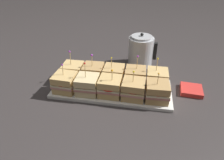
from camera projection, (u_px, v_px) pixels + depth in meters
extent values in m
plane|color=#383333|center=(112.00, 90.00, 1.09)|extent=(6.00, 6.00, 0.00)
cube|color=white|center=(112.00, 90.00, 1.09)|extent=(0.63, 0.26, 0.01)
cube|color=white|center=(112.00, 88.00, 1.08)|extent=(0.63, 0.26, 0.01)
cube|color=tan|center=(66.00, 87.00, 1.05)|extent=(0.11, 0.11, 0.03)
cube|color=tan|center=(65.00, 83.00, 1.04)|extent=(0.12, 0.12, 0.01)
cube|color=beige|center=(65.00, 82.00, 1.04)|extent=(0.12, 0.12, 0.01)
cylinder|color=red|center=(64.00, 83.00, 1.02)|extent=(0.07, 0.07, 0.00)
cube|color=#E0B771|center=(64.00, 78.00, 1.02)|extent=(0.11, 0.11, 0.03)
cylinder|color=tan|center=(63.00, 70.00, 1.00)|extent=(0.00, 0.01, 0.07)
sphere|color=purple|center=(62.00, 65.00, 0.99)|extent=(0.01, 0.01, 0.01)
cube|color=beige|center=(88.00, 89.00, 1.04)|extent=(0.11, 0.11, 0.03)
cube|color=tan|center=(88.00, 86.00, 1.02)|extent=(0.12, 0.12, 0.01)
cube|color=beige|center=(87.00, 84.00, 1.02)|extent=(0.11, 0.11, 0.01)
cylinder|color=red|center=(86.00, 85.00, 1.00)|extent=(0.06, 0.06, 0.00)
cube|color=beige|center=(87.00, 80.00, 1.00)|extent=(0.11, 0.11, 0.03)
cylinder|color=tan|center=(85.00, 71.00, 0.98)|extent=(0.00, 0.01, 0.09)
sphere|color=red|center=(85.00, 63.00, 0.95)|extent=(0.01, 0.01, 0.01)
cube|color=tan|center=(110.00, 91.00, 1.02)|extent=(0.11, 0.11, 0.03)
cube|color=tan|center=(110.00, 87.00, 1.01)|extent=(0.12, 0.12, 0.01)
cube|color=beige|center=(110.00, 86.00, 1.00)|extent=(0.11, 0.11, 0.01)
cylinder|color=red|center=(110.00, 87.00, 0.99)|extent=(0.08, 0.08, 0.00)
cube|color=#E0B771|center=(110.00, 82.00, 0.99)|extent=(0.11, 0.11, 0.03)
cylinder|color=tan|center=(112.00, 76.00, 0.96)|extent=(0.00, 0.01, 0.07)
sphere|color=orange|center=(112.00, 71.00, 0.94)|extent=(0.01, 0.01, 0.01)
cube|color=tan|center=(133.00, 94.00, 1.00)|extent=(0.11, 0.11, 0.03)
cube|color=tan|center=(133.00, 90.00, 0.99)|extent=(0.12, 0.12, 0.01)
cube|color=beige|center=(133.00, 89.00, 0.98)|extent=(0.12, 0.12, 0.01)
cylinder|color=red|center=(133.00, 90.00, 0.97)|extent=(0.07, 0.07, 0.00)
cube|color=tan|center=(134.00, 84.00, 0.97)|extent=(0.11, 0.11, 0.03)
cylinder|color=tan|center=(133.00, 77.00, 0.95)|extent=(0.00, 0.00, 0.07)
sphere|color=yellow|center=(134.00, 72.00, 0.93)|extent=(0.01, 0.01, 0.01)
cube|color=tan|center=(156.00, 96.00, 0.99)|extent=(0.11, 0.11, 0.03)
cube|color=#B26B60|center=(157.00, 92.00, 0.97)|extent=(0.12, 0.12, 0.01)
cube|color=beige|center=(157.00, 91.00, 0.97)|extent=(0.12, 0.12, 0.01)
cylinder|color=red|center=(158.00, 92.00, 0.95)|extent=(0.07, 0.07, 0.00)
cube|color=tan|center=(158.00, 86.00, 0.96)|extent=(0.11, 0.11, 0.03)
cylinder|color=tan|center=(158.00, 80.00, 0.93)|extent=(0.00, 0.01, 0.07)
sphere|color=orange|center=(159.00, 74.00, 0.91)|extent=(0.01, 0.01, 0.01)
cube|color=tan|center=(74.00, 75.00, 1.15)|extent=(0.11, 0.11, 0.03)
cube|color=tan|center=(73.00, 72.00, 1.14)|extent=(0.11, 0.11, 0.01)
cube|color=beige|center=(73.00, 70.00, 1.14)|extent=(0.11, 0.11, 0.01)
cube|color=#E0B771|center=(73.00, 67.00, 1.13)|extent=(0.11, 0.11, 0.03)
cylinder|color=tan|center=(70.00, 59.00, 1.10)|extent=(0.00, 0.01, 0.09)
sphere|color=purple|center=(69.00, 52.00, 1.08)|extent=(0.01, 0.01, 0.01)
cube|color=tan|center=(94.00, 77.00, 1.14)|extent=(0.11, 0.11, 0.03)
cube|color=tan|center=(93.00, 74.00, 1.12)|extent=(0.12, 0.12, 0.01)
cube|color=beige|center=(93.00, 72.00, 1.12)|extent=(0.11, 0.11, 0.01)
cylinder|color=red|center=(92.00, 73.00, 1.10)|extent=(0.06, 0.06, 0.00)
cube|color=tan|center=(93.00, 68.00, 1.11)|extent=(0.11, 0.11, 0.03)
cylinder|color=tan|center=(92.00, 61.00, 1.08)|extent=(0.00, 0.01, 0.08)
sphere|color=purple|center=(92.00, 55.00, 1.06)|extent=(0.01, 0.01, 0.01)
cube|color=tan|center=(114.00, 79.00, 1.12)|extent=(0.11, 0.11, 0.03)
cube|color=tan|center=(114.00, 75.00, 1.11)|extent=(0.11, 0.11, 0.01)
cube|color=beige|center=(114.00, 74.00, 1.10)|extent=(0.11, 0.11, 0.01)
cylinder|color=red|center=(113.00, 75.00, 1.08)|extent=(0.08, 0.08, 0.00)
cube|color=tan|center=(114.00, 70.00, 1.09)|extent=(0.11, 0.11, 0.03)
cylinder|color=tan|center=(111.00, 64.00, 1.06)|extent=(0.00, 0.01, 0.07)
sphere|color=yellow|center=(111.00, 58.00, 1.04)|extent=(0.01, 0.01, 0.01)
cube|color=tan|center=(135.00, 81.00, 1.10)|extent=(0.11, 0.11, 0.03)
cube|color=tan|center=(135.00, 78.00, 1.09)|extent=(0.12, 0.12, 0.01)
cube|color=beige|center=(135.00, 76.00, 1.08)|extent=(0.11, 0.11, 0.01)
cylinder|color=red|center=(135.00, 77.00, 1.07)|extent=(0.06, 0.06, 0.00)
cube|color=tan|center=(136.00, 72.00, 1.07)|extent=(0.11, 0.11, 0.03)
cylinder|color=tan|center=(137.00, 63.00, 1.05)|extent=(0.00, 0.01, 0.08)
sphere|color=purple|center=(138.00, 56.00, 1.03)|extent=(0.01, 0.01, 0.01)
cube|color=tan|center=(156.00, 83.00, 1.09)|extent=(0.11, 0.11, 0.03)
cube|color=tan|center=(157.00, 80.00, 1.07)|extent=(0.11, 0.11, 0.01)
cube|color=beige|center=(157.00, 78.00, 1.07)|extent=(0.11, 0.11, 0.01)
cylinder|color=red|center=(157.00, 79.00, 1.05)|extent=(0.07, 0.07, 0.00)
cube|color=#E0B771|center=(158.00, 74.00, 1.05)|extent=(0.11, 0.11, 0.03)
cylinder|color=tan|center=(157.00, 65.00, 1.03)|extent=(0.00, 0.01, 0.08)
sphere|color=yellow|center=(158.00, 59.00, 1.01)|extent=(0.01, 0.01, 0.01)
cylinder|color=#B7BABF|center=(141.00, 51.00, 1.30)|extent=(0.16, 0.16, 0.18)
cylinder|color=#B7BABF|center=(142.00, 37.00, 1.24)|extent=(0.13, 0.13, 0.01)
sphere|color=black|center=(142.00, 34.00, 1.23)|extent=(0.02, 0.02, 0.02)
cube|color=black|center=(155.00, 51.00, 1.28)|extent=(0.02, 0.02, 0.11)
cube|color=red|center=(191.00, 90.00, 1.07)|extent=(0.12, 0.12, 0.02)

